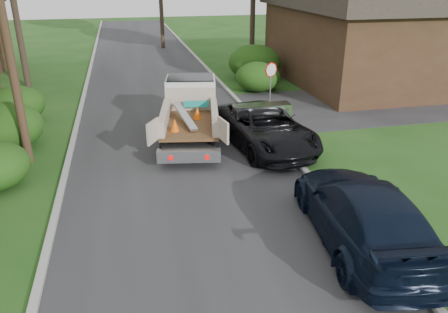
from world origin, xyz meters
The scene contains 15 objects.
ground centered at (0.00, 0.00, 0.00)m, with size 120.00×120.00×0.00m, color #1A4614.
road centered at (0.00, 10.00, 0.00)m, with size 8.00×90.00×0.02m, color #28282B.
side_street centered at (12.00, 9.00, 0.01)m, with size 16.00×7.00×0.02m, color #28282B.
curb_left centered at (-4.10, 10.00, 0.06)m, with size 0.20×90.00×0.12m, color #9E9E99.
curb_right centered at (4.10, 10.00, 0.06)m, with size 0.20×90.00×0.12m, color #9E9E99.
stop_sign centered at (5.20, 9.00, 1.78)m, with size 0.71×0.32×2.48m.
utility_pole centered at (-5.48, 4.98, 5.17)m, with size 2.42×1.25×10.00m.
house_right centered at (13.00, 14.00, 3.16)m, with size 9.72×12.96×6.20m.
hedge_left_b centered at (-6.50, 6.50, 0.94)m, with size 2.86×2.86×1.87m, color #1A3F0E.
hedge_left_c centered at (-6.80, 10.00, 0.85)m, with size 2.60×2.60×1.70m, color #1A3F0E.
hedge_right_a centered at (5.80, 13.00, 0.85)m, with size 2.60×2.60×1.70m, color #1A3F0E.
hedge_right_b centered at (6.50, 16.00, 1.10)m, with size 3.38×3.38×2.21m, color #1A3F0E.
flatbed_truck centered at (0.83, 6.60, 1.23)m, with size 3.49×6.30×2.26m.
black_pickup centered at (3.46, 4.50, 0.80)m, with size 2.66×5.77×1.60m, color black.
navy_suv centered at (3.80, -2.50, 0.85)m, with size 2.39×5.87×1.70m, color black.
Camera 1 is at (-1.84, -11.09, 6.52)m, focal length 35.00 mm.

